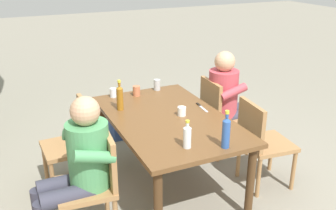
{
  "coord_description": "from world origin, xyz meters",
  "views": [
    {
      "loc": [
        -2.94,
        1.35,
        2.13
      ],
      "look_at": [
        0.0,
        0.0,
        0.85
      ],
      "focal_mm": 40.86,
      "sensor_mm": 36.0,
      "label": 1
    }
  ],
  "objects_px": {
    "dining_table": "(168,125)",
    "cup_glass": "(113,93)",
    "chair_far_right": "(75,140)",
    "chair_near_left": "(261,140)",
    "cup_steel": "(157,85)",
    "cup_terracotta": "(136,91)",
    "bottle_clear": "(187,136)",
    "person_in_plaid_shirt": "(79,163)",
    "bottle_blue": "(226,132)",
    "person_in_white_shirt": "(229,97)",
    "backpack_by_near_side": "(118,120)",
    "table_knife": "(201,107)",
    "chair_far_left": "(95,179)",
    "cup_white": "(182,111)",
    "chair_near_right": "(219,112)",
    "bottle_amber": "(120,97)"
  },
  "relations": [
    {
      "from": "dining_table",
      "to": "cup_glass",
      "type": "xyz_separation_m",
      "value": [
        0.72,
        0.3,
        0.13
      ]
    },
    {
      "from": "chair_far_right",
      "to": "chair_near_left",
      "type": "bearing_deg",
      "value": -114.55
    },
    {
      "from": "cup_steel",
      "to": "cup_terracotta",
      "type": "bearing_deg",
      "value": 105.72
    },
    {
      "from": "chair_far_right",
      "to": "bottle_clear",
      "type": "bearing_deg",
      "value": -144.73
    },
    {
      "from": "person_in_plaid_shirt",
      "to": "bottle_blue",
      "type": "height_order",
      "value": "person_in_plaid_shirt"
    },
    {
      "from": "cup_steel",
      "to": "person_in_plaid_shirt",
      "type": "bearing_deg",
      "value": 134.74
    },
    {
      "from": "dining_table",
      "to": "chair_near_left",
      "type": "xyz_separation_m",
      "value": [
        -0.36,
        -0.8,
        -0.15
      ]
    },
    {
      "from": "dining_table",
      "to": "person_in_white_shirt",
      "type": "distance_m",
      "value": 0.98
    },
    {
      "from": "backpack_by_near_side",
      "to": "dining_table",
      "type": "bearing_deg",
      "value": -175.39
    },
    {
      "from": "person_in_plaid_shirt",
      "to": "table_knife",
      "type": "relative_size",
      "value": 4.89
    },
    {
      "from": "chair_far_left",
      "to": "chair_near_left",
      "type": "xyz_separation_m",
      "value": [
        0.02,
        -1.6,
        0.0
      ]
    },
    {
      "from": "chair_far_right",
      "to": "backpack_by_near_side",
      "type": "xyz_separation_m",
      "value": [
        0.89,
        -0.7,
        -0.28
      ]
    },
    {
      "from": "dining_table",
      "to": "bottle_clear",
      "type": "bearing_deg",
      "value": 169.28
    },
    {
      "from": "dining_table",
      "to": "person_in_white_shirt",
      "type": "height_order",
      "value": "person_in_white_shirt"
    },
    {
      "from": "bottle_blue",
      "to": "cup_white",
      "type": "xyz_separation_m",
      "value": [
        0.7,
        0.03,
        -0.09
      ]
    },
    {
      "from": "chair_near_left",
      "to": "cup_steel",
      "type": "bearing_deg",
      "value": 28.38
    },
    {
      "from": "person_in_white_shirt",
      "to": "cup_white",
      "type": "distance_m",
      "value": 0.88
    },
    {
      "from": "cup_white",
      "to": "cup_terracotta",
      "type": "bearing_deg",
      "value": 15.98
    },
    {
      "from": "chair_far_right",
      "to": "cup_white",
      "type": "distance_m",
      "value": 1.05
    },
    {
      "from": "chair_far_left",
      "to": "table_knife",
      "type": "height_order",
      "value": "chair_far_left"
    },
    {
      "from": "chair_near_left",
      "to": "chair_far_left",
      "type": "bearing_deg",
      "value": 90.55
    },
    {
      "from": "chair_far_left",
      "to": "chair_far_right",
      "type": "bearing_deg",
      "value": -0.02
    },
    {
      "from": "chair_near_right",
      "to": "bottle_amber",
      "type": "relative_size",
      "value": 2.91
    },
    {
      "from": "cup_glass",
      "to": "bottle_blue",
      "type": "bearing_deg",
      "value": -162.47
    },
    {
      "from": "cup_white",
      "to": "chair_far_right",
      "type": "bearing_deg",
      "value": 67.36
    },
    {
      "from": "cup_white",
      "to": "backpack_by_near_side",
      "type": "xyz_separation_m",
      "value": [
        1.28,
        0.23,
        -0.56
      ]
    },
    {
      "from": "chair_near_right",
      "to": "backpack_by_near_side",
      "type": "height_order",
      "value": "chair_near_right"
    },
    {
      "from": "chair_far_right",
      "to": "person_in_white_shirt",
      "type": "height_order",
      "value": "person_in_white_shirt"
    },
    {
      "from": "chair_near_left",
      "to": "chair_far_right",
      "type": "bearing_deg",
      "value": 65.45
    },
    {
      "from": "bottle_clear",
      "to": "dining_table",
      "type": "bearing_deg",
      "value": -10.72
    },
    {
      "from": "bottle_blue",
      "to": "bottle_amber",
      "type": "relative_size",
      "value": 1.03
    },
    {
      "from": "bottle_blue",
      "to": "dining_table",
      "type": "bearing_deg",
      "value": 12.31
    },
    {
      "from": "chair_near_right",
      "to": "chair_far_right",
      "type": "xyz_separation_m",
      "value": [
        -0.0,
        1.6,
        0.0
      ]
    },
    {
      "from": "chair_far_right",
      "to": "bottle_blue",
      "type": "height_order",
      "value": "bottle_blue"
    },
    {
      "from": "cup_glass",
      "to": "table_knife",
      "type": "bearing_deg",
      "value": -132.48
    },
    {
      "from": "dining_table",
      "to": "cup_glass",
      "type": "bearing_deg",
      "value": 22.46
    },
    {
      "from": "chair_far_left",
      "to": "bottle_amber",
      "type": "distance_m",
      "value": 0.94
    },
    {
      "from": "table_knife",
      "to": "backpack_by_near_side",
      "type": "distance_m",
      "value": 1.38
    },
    {
      "from": "chair_near_left",
      "to": "cup_glass",
      "type": "xyz_separation_m",
      "value": [
        1.09,
        1.1,
        0.28
      ]
    },
    {
      "from": "person_in_white_shirt",
      "to": "person_in_plaid_shirt",
      "type": "xyz_separation_m",
      "value": [
        -0.74,
        1.82,
        0.0
      ]
    },
    {
      "from": "bottle_blue",
      "to": "cup_terracotta",
      "type": "relative_size",
      "value": 2.94
    },
    {
      "from": "cup_terracotta",
      "to": "backpack_by_near_side",
      "type": "distance_m",
      "value": 0.83
    },
    {
      "from": "person_in_white_shirt",
      "to": "bottle_amber",
      "type": "bearing_deg",
      "value": 90.51
    },
    {
      "from": "dining_table",
      "to": "chair_near_right",
      "type": "height_order",
      "value": "chair_near_right"
    },
    {
      "from": "chair_near_right",
      "to": "chair_far_right",
      "type": "height_order",
      "value": "same"
    },
    {
      "from": "bottle_blue",
      "to": "bottle_clear",
      "type": "xyz_separation_m",
      "value": [
        0.12,
        0.27,
        -0.03
      ]
    },
    {
      "from": "bottle_clear",
      "to": "table_knife",
      "type": "distance_m",
      "value": 0.86
    },
    {
      "from": "chair_far_left",
      "to": "person_in_plaid_shirt",
      "type": "xyz_separation_m",
      "value": [
        0.01,
        0.11,
        0.17
      ]
    },
    {
      "from": "bottle_amber",
      "to": "cup_terracotta",
      "type": "bearing_deg",
      "value": -42.49
    },
    {
      "from": "dining_table",
      "to": "bottle_amber",
      "type": "bearing_deg",
      "value": 43.74
    }
  ]
}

